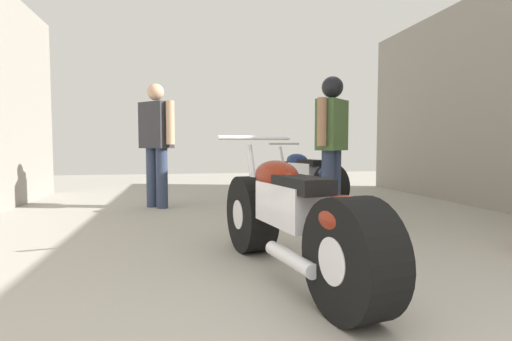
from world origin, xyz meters
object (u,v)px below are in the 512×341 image
at_px(motorcycle_maroon_cruiser, 292,220).
at_px(motorcycle_black_naked, 305,177).
at_px(mechanic_with_helmet, 332,133).
at_px(mechanic_in_blue, 156,138).

relative_size(motorcycle_maroon_cruiser, motorcycle_black_naked, 1.06).
bearing_deg(motorcycle_maroon_cruiser, motorcycle_black_naked, 70.88).
bearing_deg(motorcycle_black_naked, mechanic_with_helmet, -92.36).
xyz_separation_m(motorcycle_black_naked, mechanic_in_blue, (-2.24, -0.17, 0.60)).
bearing_deg(mechanic_with_helmet, mechanic_in_blue, 154.25).
relative_size(motorcycle_maroon_cruiser, mechanic_in_blue, 1.19).
height_order(mechanic_in_blue, mechanic_with_helmet, mechanic_in_blue).
relative_size(motorcycle_black_naked, mechanic_with_helmet, 1.13).
xyz_separation_m(motorcycle_maroon_cruiser, mechanic_in_blue, (-1.04, 3.31, 0.59)).
xyz_separation_m(motorcycle_maroon_cruiser, motorcycle_black_naked, (1.21, 3.48, -0.01)).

